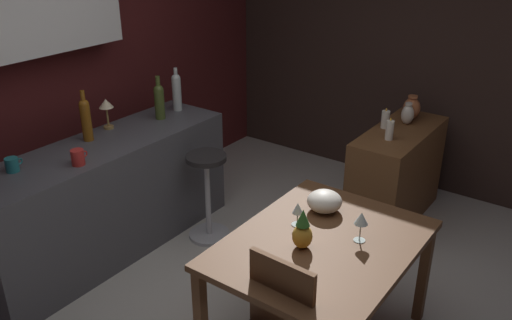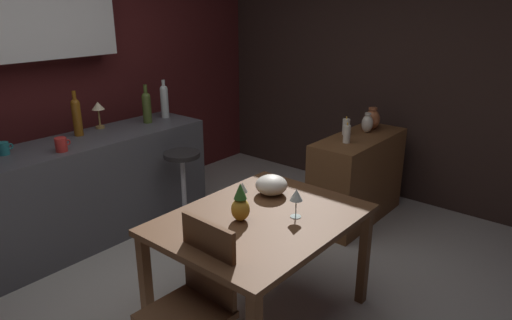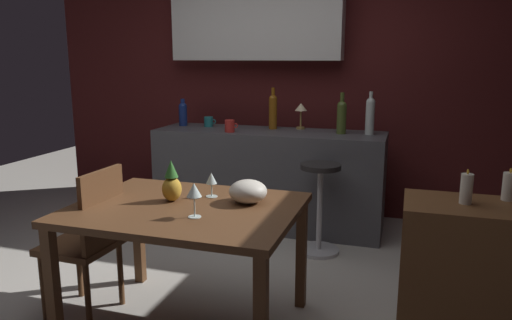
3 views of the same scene
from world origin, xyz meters
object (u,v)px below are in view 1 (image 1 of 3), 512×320
Objects in this scene: vase_copper at (412,108)px; wine_bottle_amber at (86,118)px; dining_table at (322,254)px; counter_lamp at (106,107)px; fruit_bowl at (324,201)px; wine_glass_right at (298,209)px; wine_glass_left at (361,219)px; sideboard_cabinet at (396,175)px; cup_red at (78,157)px; pillar_candle_tall at (385,119)px; bar_stool at (208,194)px; vase_ceramic_ivory at (408,114)px; cup_teal at (12,165)px; wine_bottle_clear at (177,90)px; pineapple_centerpiece at (302,231)px; wine_bottle_olive at (159,100)px; pillar_candle_short at (390,130)px.

wine_bottle_amber is at bearing 140.57° from vase_copper.
counter_lamp is at bearing 84.33° from dining_table.
fruit_bowl is at bearing 27.92° from dining_table.
dining_table is at bearing -108.50° from wine_glass_right.
sideboard_cabinet is at bearing 14.23° from wine_glass_left.
pillar_candle_tall is at bearing -32.54° from cup_red.
bar_stool is 4.00× the size of wine_glass_left.
vase_ceramic_ivory reaches higher than dining_table.
cup_red reaches higher than cup_teal.
wine_glass_right is at bearing -73.52° from cup_red.
wine_bottle_clear is 1.53m from cup_teal.
cup_red is (-2.09, 1.45, 0.54)m from sideboard_cabinet.
wine_bottle_clear is 1.24m from cup_red.
pillar_candle_tall is at bearing 102.21° from sideboard_cabinet.
fruit_bowl is 1.67m from cup_red.
dining_table is 1.46m from bar_stool.
counter_lamp is (-0.33, 0.72, 0.69)m from bar_stool.
wine_bottle_clear is 1.97m from vase_ceramic_ivory.
pineapple_centerpiece is 2.02m from vase_ceramic_ivory.
vase_copper is (1.42, -1.61, -0.14)m from wine_bottle_olive.
vase_ceramic_ivory is at bearing -38.33° from bar_stool.
wine_bottle_amber is 2.22× the size of pillar_candle_tall.
wine_bottle_amber is at bearing 131.44° from bar_stool.
wine_bottle_clear reaches higher than vase_copper.
bar_stool is at bearing 68.32° from dining_table.
bar_stool is 1.05m from counter_lamp.
sideboard_cabinet is 4.54× the size of pineapple_centerpiece.
wine_glass_left is 0.76× the size of counter_lamp.
bar_stool is at bearing -65.71° from counter_lamp.
vase_copper is (0.56, 0.04, 0.02)m from pillar_candle_short.
sideboard_cabinet is at bearing -42.58° from bar_stool.
wine_bottle_amber is (0.07, 1.92, 0.24)m from pineapple_centerpiece.
wine_bottle_amber is 3.21× the size of cup_teal.
wine_bottle_olive reaches higher than dining_table.
fruit_bowl is 1.39m from pillar_candle_tall.
pillar_candle_short is at bearing -38.37° from cup_teal.
pineapple_centerpiece is 1.15× the size of vase_copper.
dining_table is 0.39m from fruit_bowl.
dining_table is 1.92m from vase_ceramic_ivory.
wine_bottle_amber is at bearing 43.47° from cup_red.
sideboard_cabinet is 1.90m from pineapple_centerpiece.
cup_red is at bearing 147.46° from pillar_candle_tall.
wine_bottle_olive is 1.87m from pillar_candle_short.
wine_bottle_olive is at bearing -2.79° from cup_teal.
fruit_bowl is at bearing -60.70° from cup_teal.
wine_glass_right is at bearing -66.51° from cup_teal.
bar_stool is 1.59m from pillar_candle_tall.
vase_copper reaches higher than pillar_candle_short.
vase_ceramic_ivory is at bearing -30.00° from pillar_candle_tall.
pillar_candle_short is at bearing -69.48° from wine_bottle_clear.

